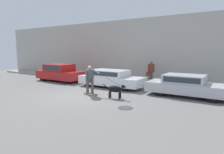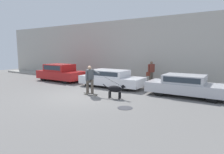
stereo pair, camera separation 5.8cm
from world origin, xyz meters
The scene contains 10 objects.
ground_plane centered at (0.00, 0.00, 0.00)m, with size 36.00×36.00×0.00m, color slate.
back_wall centered at (0.00, 6.13, 2.41)m, with size 32.00×0.30×4.83m.
sidewalk_curb centered at (0.00, 5.03, 0.08)m, with size 30.00×1.86×0.15m.
parked_car_0 centered at (-5.09, 2.97, 0.65)m, with size 3.93×1.84×1.34m.
parked_car_1 centered at (-0.24, 2.96, 0.58)m, with size 4.38×1.80×1.15m.
parked_car_2 centered at (4.61, 2.97, 0.57)m, with size 4.21×1.79×1.15m.
dog centered at (1.72, 0.44, 0.49)m, with size 1.23×0.47×0.74m.
skateboarder centered at (0.14, 0.35, 0.91)m, with size 2.43×0.64×1.61m.
pedestrian_with_bag centered at (1.70, 5.08, 0.99)m, with size 0.41×0.66×1.53m.
manhole_cover centered at (2.99, -0.75, 0.01)m, with size 0.65×0.65×0.01m.
Camera 2 is at (7.11, -7.91, 2.45)m, focal length 32.00 mm.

